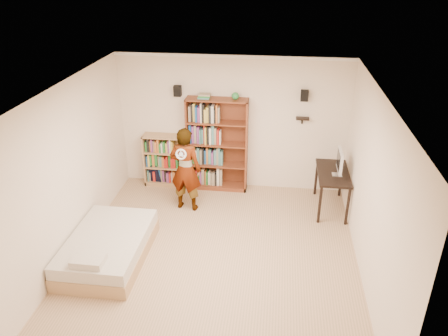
# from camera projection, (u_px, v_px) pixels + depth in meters

# --- Properties ---
(ground) EXTENTS (4.50, 5.00, 0.01)m
(ground) POSITION_uv_depth(u_px,v_px,m) (214.00, 257.00, 6.96)
(ground) COLOR tan
(ground) RESTS_ON ground
(room_shell) EXTENTS (4.52, 5.02, 2.71)m
(room_shell) POSITION_uv_depth(u_px,v_px,m) (213.00, 157.00, 6.19)
(room_shell) COLOR white
(room_shell) RESTS_ON ground
(crown_molding) EXTENTS (4.50, 5.00, 0.06)m
(crown_molding) POSITION_uv_depth(u_px,v_px,m) (212.00, 95.00, 5.79)
(crown_molding) COLOR white
(crown_molding) RESTS_ON room_shell
(speaker_left) EXTENTS (0.14, 0.12, 0.20)m
(speaker_left) POSITION_uv_depth(u_px,v_px,m) (178.00, 91.00, 8.34)
(speaker_left) COLOR black
(speaker_left) RESTS_ON room_shell
(speaker_right) EXTENTS (0.14, 0.12, 0.20)m
(speaker_right) POSITION_uv_depth(u_px,v_px,m) (304.00, 96.00, 8.07)
(speaker_right) COLOR black
(speaker_right) RESTS_ON room_shell
(wall_shelf) EXTENTS (0.25, 0.16, 0.02)m
(wall_shelf) POSITION_uv_depth(u_px,v_px,m) (303.00, 118.00, 8.27)
(wall_shelf) COLOR black
(wall_shelf) RESTS_ON room_shell
(tall_bookshelf) EXTENTS (1.20, 0.35, 1.90)m
(tall_bookshelf) POSITION_uv_depth(u_px,v_px,m) (217.00, 145.00, 8.65)
(tall_bookshelf) COLOR brown
(tall_bookshelf) RESTS_ON ground
(low_bookshelf) EXTENTS (0.87, 0.33, 1.09)m
(low_bookshelf) POSITION_uv_depth(u_px,v_px,m) (166.00, 160.00, 8.96)
(low_bookshelf) COLOR tan
(low_bookshelf) RESTS_ON ground
(computer_desk) EXTENTS (0.57, 1.13, 0.77)m
(computer_desk) POSITION_uv_depth(u_px,v_px,m) (331.00, 190.00, 8.15)
(computer_desk) COLOR black
(computer_desk) RESTS_ON ground
(imac) EXTENTS (0.13, 0.48, 0.48)m
(imac) POSITION_uv_depth(u_px,v_px,m) (338.00, 163.00, 7.76)
(imac) COLOR silver
(imac) RESTS_ON computer_desk
(daybed) EXTENTS (1.16, 1.78, 0.53)m
(daybed) POSITION_uv_depth(u_px,v_px,m) (108.00, 245.00, 6.83)
(daybed) COLOR beige
(daybed) RESTS_ON ground
(person) EXTENTS (0.64, 0.47, 1.62)m
(person) POSITION_uv_depth(u_px,v_px,m) (186.00, 169.00, 7.98)
(person) COLOR black
(person) RESTS_ON ground
(wii_wheel) EXTENTS (0.20, 0.07, 0.20)m
(wii_wheel) POSITION_uv_depth(u_px,v_px,m) (181.00, 154.00, 7.52)
(wii_wheel) COLOR silver
(wii_wheel) RESTS_ON person
(navy_bag) EXTENTS (0.36, 0.26, 0.45)m
(navy_bag) POSITION_uv_depth(u_px,v_px,m) (154.00, 173.00, 9.14)
(navy_bag) COLOR black
(navy_bag) RESTS_ON ground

